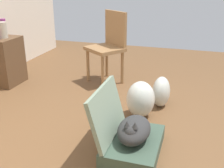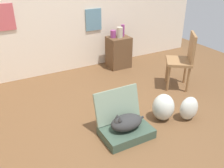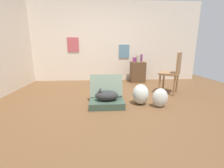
% 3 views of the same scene
% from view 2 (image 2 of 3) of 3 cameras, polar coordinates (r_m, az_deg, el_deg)
% --- Properties ---
extents(ground_plane, '(7.68, 7.68, 0.00)m').
position_cam_2_polar(ground_plane, '(3.61, 1.38, -9.22)').
color(ground_plane, brown).
rests_on(ground_plane, ground).
extents(wall_back, '(6.40, 0.15, 2.60)m').
position_cam_2_polar(wall_back, '(5.07, -11.82, 16.95)').
color(wall_back, beige).
rests_on(wall_back, ground).
extents(suitcase_base, '(0.66, 0.46, 0.13)m').
position_cam_2_polar(suitcase_base, '(3.37, 3.28, -10.97)').
color(suitcase_base, '#384C3D').
rests_on(suitcase_base, ground).
extents(suitcase_lid, '(0.66, 0.16, 0.45)m').
position_cam_2_polar(suitcase_lid, '(3.38, 1.23, -4.84)').
color(suitcase_lid, gray).
rests_on(suitcase_lid, suitcase_base).
extents(cat, '(0.52, 0.28, 0.24)m').
position_cam_2_polar(cat, '(3.27, 3.22, -8.78)').
color(cat, '#2D2D2D').
rests_on(cat, suitcase_base).
extents(plastic_bag_white, '(0.32, 0.31, 0.41)m').
position_cam_2_polar(plastic_bag_white, '(3.69, 11.70, -5.23)').
color(plastic_bag_white, silver).
rests_on(plastic_bag_white, ground).
extents(plastic_bag_clear, '(0.29, 0.21, 0.36)m').
position_cam_2_polar(plastic_bag_clear, '(3.79, 17.25, -5.36)').
color(plastic_bag_clear, silver).
rests_on(plastic_bag_clear, ground).
extents(side_table, '(0.46, 0.38, 0.66)m').
position_cam_2_polar(side_table, '(5.36, 1.52, 7.31)').
color(side_table, brown).
rests_on(side_table, ground).
extents(vase_tall, '(0.12, 0.12, 0.15)m').
position_cam_2_polar(vase_tall, '(5.22, 0.27, 11.43)').
color(vase_tall, '#8C387A').
rests_on(vase_tall, side_table).
extents(vase_short, '(0.08, 0.08, 0.24)m').
position_cam_2_polar(vase_short, '(5.31, 2.49, 12.22)').
color(vase_short, '#8C387A').
rests_on(vase_short, side_table).
extents(vase_round, '(0.13, 0.13, 0.22)m').
position_cam_2_polar(vase_round, '(5.21, 1.76, 11.77)').
color(vase_round, '#B7AD99').
rests_on(vase_round, side_table).
extents(chair, '(0.62, 0.63, 1.01)m').
position_cam_2_polar(chair, '(4.56, 16.11, 5.66)').
color(chair, olive).
rests_on(chair, ground).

